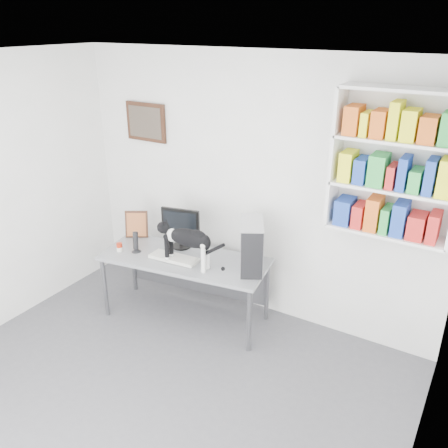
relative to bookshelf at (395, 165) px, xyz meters
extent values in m
cube|color=#545459|center=(-1.40, -1.85, -1.85)|extent=(4.00, 4.00, 0.01)
cube|color=silver|center=(-1.40, -1.85, 0.85)|extent=(4.00, 4.00, 0.01)
cube|color=white|center=(-1.40, 0.15, -0.50)|extent=(4.00, 0.01, 2.70)
cube|color=white|center=(0.60, -1.85, -0.50)|extent=(0.01, 4.00, 2.70)
cube|color=white|center=(0.00, 0.00, 0.00)|extent=(1.03, 0.28, 1.24)
cube|color=#412215|center=(-2.70, 0.12, 0.05)|extent=(0.52, 0.04, 0.42)
cube|color=gray|center=(-1.83, -0.45, -1.49)|extent=(1.79, 0.92, 0.71)
cube|color=black|center=(-2.00, -0.26, -0.92)|extent=(0.45, 0.29, 0.44)
cube|color=beige|center=(-1.89, -0.53, -1.12)|extent=(0.52, 0.23, 0.04)
cube|color=silver|center=(-1.15, -0.28, -0.90)|extent=(0.42, 0.52, 0.48)
cylinder|color=black|center=(-2.34, -0.59, -1.02)|extent=(0.13, 0.13, 0.23)
cube|color=#412215|center=(-2.57, -0.30, -0.98)|extent=(0.27, 0.21, 0.31)
cylinder|color=#B5260F|center=(-2.50, -0.67, -1.09)|extent=(0.07, 0.07, 0.09)
camera|label=1|loc=(0.72, -3.90, 1.10)|focal=38.00mm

